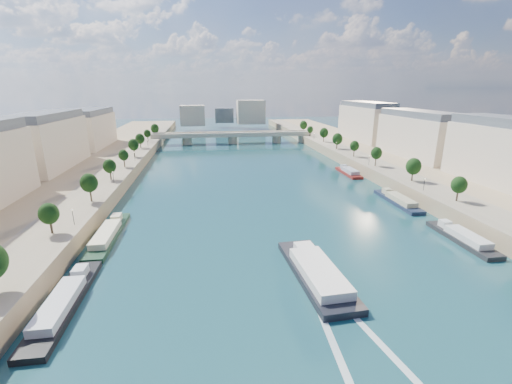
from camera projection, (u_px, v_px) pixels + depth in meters
name	position (u px, v px, depth m)	size (l,w,h in m)	color
ground	(262.00, 198.00, 122.93)	(700.00, 700.00, 0.00)	#0B2E34
quay_left	(45.00, 201.00, 112.21)	(44.00, 520.00, 5.00)	#9E8460
quay_right	(445.00, 184.00, 132.18)	(44.00, 520.00, 5.00)	#9E8460
pave_left	(92.00, 191.00, 113.55)	(14.00, 520.00, 0.10)	gray
pave_right	(410.00, 179.00, 129.36)	(14.00, 520.00, 0.10)	gray
trees_left	(98.00, 174.00, 114.14)	(4.80, 268.80, 8.26)	#382B1E
trees_right	(393.00, 160.00, 136.97)	(4.80, 268.80, 8.26)	#382B1E
lamps_left	(97.00, 192.00, 103.91)	(0.36, 200.36, 4.28)	black
lamps_right	(393.00, 169.00, 132.67)	(0.36, 200.36, 4.28)	black
buildings_left	(13.00, 153.00, 117.71)	(16.00, 226.00, 23.20)	beige
buildings_right	(460.00, 142.00, 141.29)	(16.00, 226.00, 23.20)	beige
skyline	(228.00, 114.00, 326.91)	(79.00, 42.00, 22.00)	beige
bridge	(233.00, 136.00, 243.50)	(112.00, 12.00, 8.15)	#C1B79E
tour_barge	(316.00, 273.00, 71.19)	(9.91, 29.45, 3.94)	black
wake	(347.00, 330.00, 55.83)	(10.75, 26.02, 0.04)	silver
moored_barges_left	(30.00, 355.00, 49.59)	(5.00, 124.62, 3.60)	#191734
moored_barges_right	(460.00, 237.00, 88.80)	(5.00, 162.28, 3.60)	black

